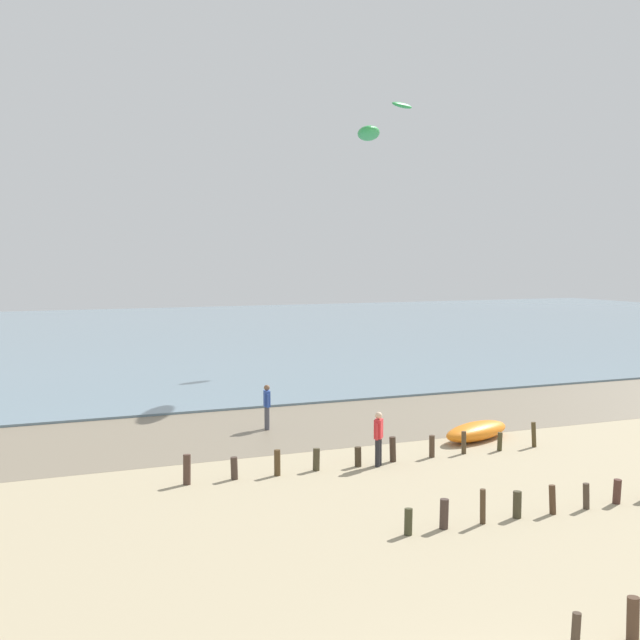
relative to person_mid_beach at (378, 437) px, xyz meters
The scene contains 8 objects.
wet_sand_strip 7.85m from the person_mid_beach, 121.71° to the left, with size 120.00×8.16×0.01m, color #7A6D59.
sea 45.90m from the person_mid_beach, 95.12° to the left, with size 160.00×70.00×0.10m, color slate.
groyne_far 1.01m from the person_mid_beach, 162.69° to the left, with size 12.32×0.36×0.88m.
person_mid_beach is the anchor object (origin of this frame).
person_right_flank 6.64m from the person_mid_beach, 102.38° to the left, with size 0.28×0.56×1.71m.
grounded_kite 5.25m from the person_mid_beach, 20.73° to the left, with size 3.23×1.16×0.65m, color orange.
kite_aloft_1 21.29m from the person_mid_beach, 64.77° to the left, with size 3.58×1.15×0.57m, color green.
kite_aloft_2 32.35m from the person_mid_beach, 60.02° to the left, with size 1.98×0.63×0.32m, color green.
Camera 1 is at (-7.36, -7.87, 6.52)m, focal length 45.64 mm.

